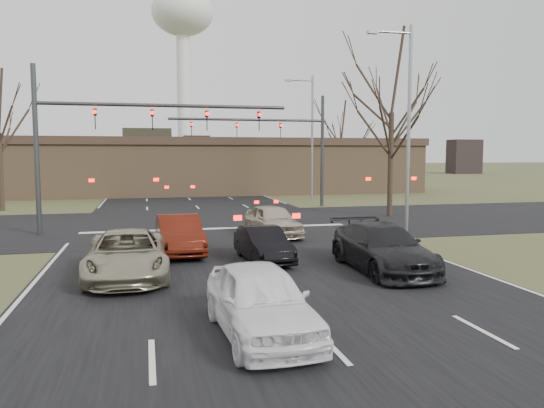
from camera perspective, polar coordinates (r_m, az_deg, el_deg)
The scene contains 17 objects.
ground at distance 14.76m, azimuth 0.94°, elevation -9.72°, with size 360.00×360.00×0.00m, color #414B28.
road_main at distance 73.98m, azimuth -10.66°, elevation 2.40°, with size 14.00×300.00×0.02m, color black.
road_cross at distance 29.27m, azimuth -6.36°, elevation -2.12°, with size 200.00×14.00×0.02m, color black.
building at distance 52.11m, azimuth -7.33°, elevation 4.12°, with size 42.40×10.40×5.30m.
water_tower at distance 137.81m, azimuth -9.59°, elevation 18.67°, with size 15.00×15.00×44.50m.
mast_arm_near at distance 26.88m, azimuth -17.17°, elevation 7.81°, with size 12.12×0.24×8.00m.
mast_arm_far at distance 38.08m, azimuth 1.40°, elevation 7.21°, with size 11.12×0.24×8.00m.
streetlight_right_near at distance 26.87m, azimuth 14.18°, elevation 8.98°, with size 2.34×0.25×10.00m.
streetlight_right_far at distance 42.81m, azimuth 4.12°, elevation 7.77°, with size 2.34×0.25×10.00m.
tree_right_near at distance 33.53m, azimuth 12.84°, elevation 13.97°, with size 6.90×6.90×11.50m.
tree_right_far at distance 52.29m, azimuth 7.47°, elevation 8.82°, with size 5.40×5.40×9.00m.
car_silver_suv at distance 17.11m, azimuth -15.35°, elevation -5.26°, with size 2.45×5.31×1.48m, color #A09A81.
car_white_sedan at distance 11.40m, azimuth -1.25°, elevation -10.32°, with size 1.81×4.50×1.53m, color white.
car_black_hatch at distance 19.01m, azimuth -0.95°, elevation -4.36°, with size 1.31×3.76×1.24m, color black.
car_charcoal_sedan at distance 17.87m, azimuth 11.79°, elevation -4.62°, with size 2.15×5.30×1.54m, color black.
car_red_ahead at distance 20.85m, azimuth -9.95°, elevation -3.23°, with size 1.57×4.50×1.48m, color #4F150B.
car_silver_ahead at distance 24.66m, azimuth 0.09°, elevation -1.79°, with size 1.76×4.38×1.49m, color #C2B29D.
Camera 1 is at (-3.54, -13.80, 3.87)m, focal length 35.00 mm.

